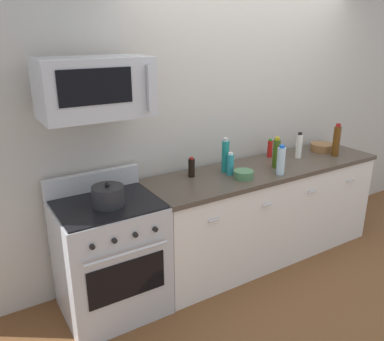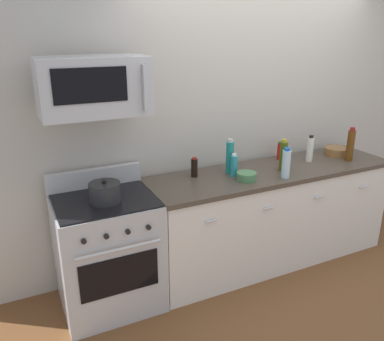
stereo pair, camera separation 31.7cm
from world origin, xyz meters
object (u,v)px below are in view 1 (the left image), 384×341
Objects in this scene: bottle_sparkling_teal at (225,156)px; range_oven at (110,256)px; bottle_water_clear at (281,161)px; bottle_olive_oil at (276,153)px; bottle_vinegar_white at (299,146)px; bottle_soy_sauce_dark at (192,167)px; stockpot at (108,196)px; bowl_wooden_salad at (322,147)px; bottle_dish_soap at (230,164)px; bottle_wine_amber at (336,141)px; bowl_green_glaze at (244,174)px; microwave at (95,88)px; bottle_hot_sauce_red at (270,148)px.

range_oven is at bearing -175.48° from bottle_sparkling_teal.
bottle_water_clear is 0.92× the size of bottle_olive_oil.
bottle_vinegar_white is at bearing -3.09° from bottle_sparkling_teal.
stockpot reaches higher than bottle_soy_sauce_dark.
bowl_wooden_salad is at bearing 3.38° from stockpot.
bottle_olive_oil is (0.47, -0.06, 0.04)m from bottle_dish_soap.
bottle_vinegar_white is at bearing 2.77° from stockpot.
bottle_dish_soap is 0.65× the size of bottle_sparkling_teal.
bottle_dish_soap is at bearing 174.90° from bottle_wine_amber.
stockpot is at bearing 173.81° from bottle_water_clear.
stockpot is (-1.18, 0.07, 0.04)m from bowl_green_glaze.
bowl_wooden_salad is at bearing 19.10° from bottle_water_clear.
bottle_olive_oil is at bearing -2.07° from range_oven.
bowl_green_glaze is 1.18m from stockpot.
microwave is 2.27× the size of bottle_wine_amber.
bottle_wine_amber is at bearing -5.10° from bottle_dish_soap.
bottle_hot_sauce_red reaches higher than bowl_wooden_salad.
microwave is at bearing 176.34° from bottle_olive_oil.
microwave is 3.16× the size of bowl_wooden_salad.
microwave is at bearing 89.71° from range_oven.
range_oven is 1.29m from bottle_sparkling_teal.
bottle_dish_soap is at bearing -1.97° from microwave.
bowl_green_glaze is at bearing -36.74° from bottle_soy_sauce_dark.
bottle_sparkling_teal is 1.08× the size of bottle_olive_oil.
bottle_hot_sauce_red is 0.71× the size of bottle_vinegar_white.
microwave is at bearing 179.97° from bottle_vinegar_white.
bottle_dish_soap is 0.86× the size of bowl_wooden_salad.
range_oven is 1.28m from bowl_green_glaze.
bottle_water_clear is at bearing -152.02° from bottle_vinegar_white.
bottle_hot_sauce_red is 0.63m from bowl_wooden_salad.
bottle_soy_sauce_dark is at bearing 156.40° from bottle_dish_soap.
range_oven is at bearing -178.75° from bottle_vinegar_white.
microwave is at bearing 176.40° from bottle_wine_amber.
bottle_water_clear is 1.53m from stockpot.
bottle_dish_soap is 1.27m from bowl_wooden_salad.
bowl_wooden_salad is (0.39, 0.04, -0.08)m from bottle_vinegar_white.
bottle_water_clear is 1.45× the size of bottle_hot_sauce_red.
microwave reaches higher than bottle_dish_soap.
bowl_green_glaze is (-0.60, -0.34, -0.05)m from bottle_hot_sauce_red.
bottle_olive_oil is at bearing -165.61° from bottle_vinegar_white.
bowl_wooden_salad is (1.26, 0.08, -0.06)m from bottle_dish_soap.
bottle_water_clear is at bearing -120.57° from bottle_olive_oil.
bottle_vinegar_white reaches higher than stockpot.
bottle_hot_sauce_red is 1.81m from stockpot.
range_oven is 1.64m from bottle_water_clear.
bottle_olive_oil is 1.61m from stockpot.
bottle_water_clear is 0.48m from bottle_sparkling_teal.
bottle_hot_sauce_red is 0.66m from bottle_sparkling_teal.
microwave reaches higher than range_oven.
bottle_dish_soap is at bearing 0.29° from range_oven.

